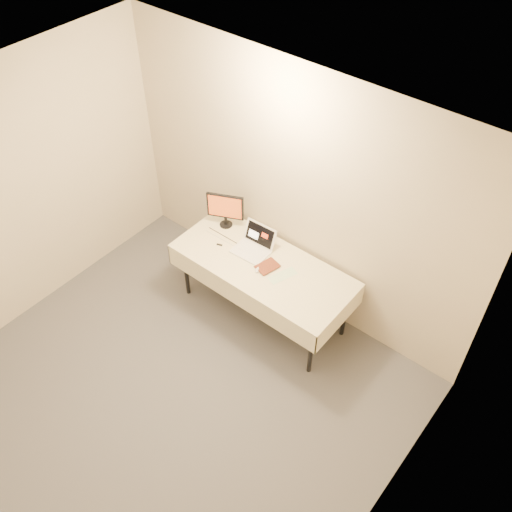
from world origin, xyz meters
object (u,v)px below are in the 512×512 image
Objects in this scene: laptop at (254,245)px; book at (262,255)px; table at (263,268)px; monitor at (225,208)px.

book is at bearing -31.60° from laptop.
laptop is 0.22m from book.
table is 5.00× the size of laptop.
monitor is (-0.47, 0.10, 0.18)m from laptop.
table is 8.49× the size of book.
laptop is at bearing 150.93° from table.
laptop reaches higher than table.
book is (0.18, -0.10, 0.05)m from laptop.
monitor is at bearing 176.87° from book.
laptop is 0.93× the size of monitor.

